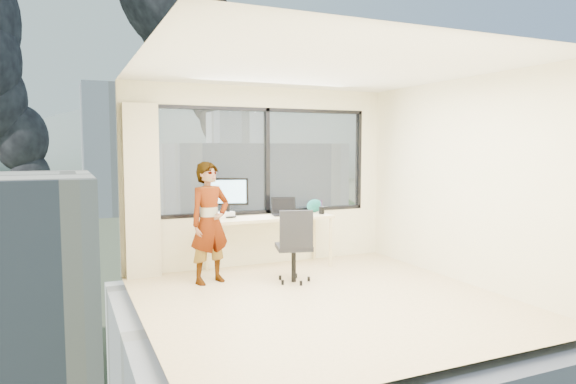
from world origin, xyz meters
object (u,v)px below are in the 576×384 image
game_console (220,214)px  monitor (228,197)px  desk (269,242)px  person (210,223)px  chair (294,245)px  laptop (285,207)px  handbag (315,206)px

game_console → monitor: bearing=-38.1°
desk → person: 1.13m
person → game_console: (0.31, 0.60, 0.02)m
chair → person: 1.11m
laptop → chair: bearing=-94.7°
game_console → laptop: laptop is taller
person → laptop: person is taller
desk → game_console: (-0.67, 0.18, 0.41)m
desk → laptop: laptop is taller
chair → laptop: laptop is taller
desk → handbag: size_ratio=7.15×
chair → person: person is taller
desk → monitor: 0.87m
chair → handbag: chair is taller
monitor → game_console: monitor is taller
desk → person: (-0.98, -0.41, 0.40)m
desk → laptop: (0.25, 0.01, 0.49)m
handbag → person: bearing=-172.3°
game_console → handbag: size_ratio=1.29×
person → laptop: bearing=0.5°
monitor → handbag: (1.36, 0.01, -0.18)m
person → laptop: (1.23, 0.42, 0.09)m
person → game_console: bearing=44.3°
desk → laptop: 0.55m
person → laptop: size_ratio=4.07×
monitor → chair: bearing=-40.1°
handbag → laptop: bearing=-175.3°
desk → chair: size_ratio=1.85×
monitor → handbag: 1.37m
game_console → laptop: bearing=-29.5°
laptop → handbag: size_ratio=1.51×
chair → laptop: bearing=88.7°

